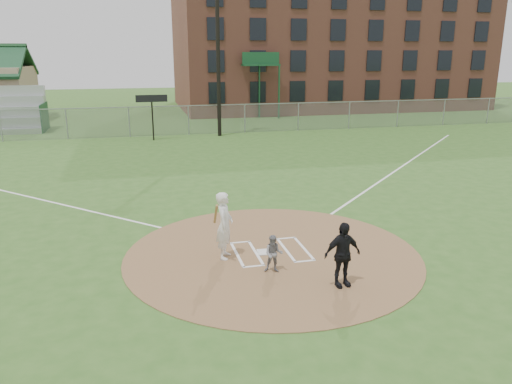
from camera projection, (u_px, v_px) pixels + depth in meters
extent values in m
plane|color=#315A1E|center=(272.00, 254.00, 14.28)|extent=(140.00, 140.00, 0.00)
cylinder|color=olive|center=(272.00, 254.00, 14.28)|extent=(8.40, 8.40, 0.02)
cube|color=silver|center=(265.00, 252.00, 14.33)|extent=(0.46, 0.46, 0.03)
cube|color=white|center=(399.00, 168.00, 24.73)|extent=(17.04, 17.04, 0.01)
cube|color=white|center=(6.00, 191.00, 20.67)|extent=(17.04, 17.04, 0.01)
imported|color=gray|center=(274.00, 254.00, 12.96)|extent=(0.58, 0.51, 1.00)
imported|color=black|center=(342.00, 254.00, 12.11)|extent=(1.00, 0.50, 1.64)
cube|color=white|center=(237.00, 254.00, 14.19)|extent=(0.08, 1.80, 0.01)
cube|color=white|center=(256.00, 253.00, 14.31)|extent=(0.08, 1.80, 0.01)
cube|color=white|center=(240.00, 242.00, 15.09)|extent=(0.62, 0.08, 0.01)
cube|color=white|center=(254.00, 266.00, 13.41)|extent=(0.62, 0.08, 0.01)
cube|color=white|center=(304.00, 248.00, 14.64)|extent=(0.08, 1.80, 0.01)
cube|color=white|center=(286.00, 250.00, 14.51)|extent=(0.08, 1.80, 0.01)
cube|color=white|center=(286.00, 238.00, 15.42)|extent=(0.62, 0.08, 0.01)
cube|color=white|center=(305.00, 261.00, 13.73)|extent=(0.62, 0.08, 0.01)
imported|color=white|center=(225.00, 225.00, 13.75)|extent=(0.66, 0.80, 1.90)
cylinder|color=olive|center=(216.00, 214.00, 13.18)|extent=(0.08, 0.60, 0.70)
cube|color=slate|center=(189.00, 120.00, 34.59)|extent=(56.00, 0.03, 2.00)
cube|color=gray|center=(188.00, 106.00, 34.32)|extent=(56.00, 0.06, 0.06)
cube|color=gray|center=(189.00, 120.00, 34.59)|extent=(56.08, 0.08, 2.00)
cube|color=#194728|center=(45.00, 117.00, 36.27)|extent=(0.08, 3.20, 2.00)
cube|color=#975141|center=(325.00, 32.00, 51.40)|extent=(30.00, 16.00, 15.00)
cube|color=black|center=(357.00, 30.00, 43.87)|extent=(26.60, 0.10, 12.20)
cube|color=#194728|center=(261.00, 65.00, 42.09)|extent=(3.20, 1.00, 0.15)
cube|color=#194728|center=(259.00, 92.00, 43.17)|extent=(0.12, 0.12, 4.50)
cube|color=#194728|center=(279.00, 92.00, 42.62)|extent=(0.12, 0.12, 4.50)
cube|color=#194728|center=(261.00, 58.00, 41.94)|extent=(3.20, 0.08, 1.00)
cylinder|color=black|center=(218.00, 45.00, 32.75)|extent=(0.26, 0.26, 12.00)
cylinder|color=black|center=(153.00, 120.00, 32.26)|extent=(0.10, 0.10, 2.60)
cube|color=black|center=(151.00, 98.00, 31.88)|extent=(2.00, 0.10, 0.45)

